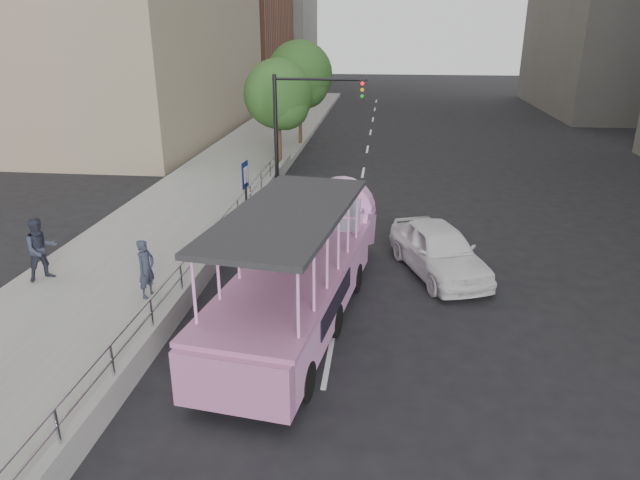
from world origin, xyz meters
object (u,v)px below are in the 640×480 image
duck_boat (305,270)px  street_tree_far (301,77)px  traffic_signal (302,114)px  pedestrian_mid (41,249)px  street_tree_near (280,97)px  parking_sign (246,191)px  pedestrian_near (146,269)px  car (439,249)px

duck_boat → street_tree_far: size_ratio=1.55×
traffic_signal → street_tree_far: 9.57m
street_tree_far → pedestrian_mid: bearing=-102.0°
traffic_signal → street_tree_near: street_tree_near is taller
traffic_signal → street_tree_far: size_ratio=0.81×
parking_sign → duck_boat: bearing=-61.6°
pedestrian_mid → pedestrian_near: bearing=-60.3°
street_tree_far → traffic_signal: bearing=-81.6°
traffic_signal → street_tree_near: (-1.60, 3.43, 0.32)m
duck_boat → car: bearing=38.3°
traffic_signal → street_tree_near: size_ratio=0.91×
duck_boat → pedestrian_near: size_ratio=6.14×
duck_boat → traffic_signal: bearing=98.6°
pedestrian_near → traffic_signal: traffic_signal is taller
pedestrian_mid → traffic_signal: bearing=15.3°
traffic_signal → pedestrian_mid: bearing=-116.9°
pedestrian_near → street_tree_far: street_tree_far is taller
duck_boat → street_tree_far: 21.97m
car → duck_boat: bearing=-161.7°
street_tree_near → car: bearing=-60.3°
duck_boat → traffic_signal: (-1.83, 12.08, 2.30)m
duck_boat → car: 4.78m
duck_boat → street_tree_near: (-3.43, 15.51, 2.62)m
duck_boat → street_tree_far: bearing=98.5°
street_tree_near → street_tree_far: size_ratio=0.89×
pedestrian_near → parking_sign: 5.67m
traffic_signal → street_tree_far: street_tree_far is taller
duck_boat → pedestrian_mid: 7.72m
street_tree_near → street_tree_far: 6.02m
pedestrian_mid → traffic_signal: size_ratio=0.36×
pedestrian_mid → street_tree_near: bearing=26.3°
parking_sign → pedestrian_mid: bearing=-136.3°
car → street_tree_far: size_ratio=0.71×
pedestrian_near → street_tree_far: size_ratio=0.25×
duck_boat → parking_sign: bearing=118.4°
car → traffic_signal: (-5.57, 9.13, 2.72)m
traffic_signal → street_tree_near: 3.80m
pedestrian_near → traffic_signal: (2.43, 12.31, 2.38)m
pedestrian_near → traffic_signal: 12.77m
pedestrian_near → street_tree_near: street_tree_near is taller
duck_boat → car: size_ratio=2.18×
parking_sign → street_tree_near: size_ratio=0.50×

